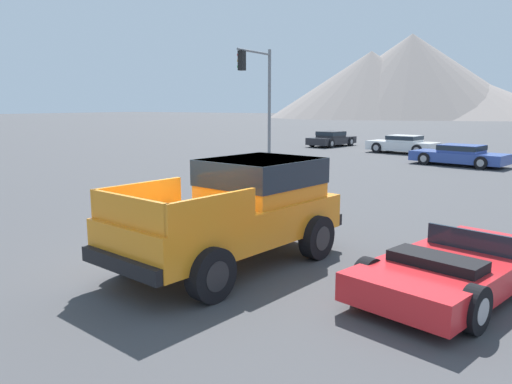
{
  "coord_description": "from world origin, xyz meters",
  "views": [
    {
      "loc": [
        5.51,
        -7.73,
        3.03
      ],
      "look_at": [
        0.36,
        0.87,
        1.28
      ],
      "focal_mm": 35.0,
      "sensor_mm": 36.0,
      "label": 1
    }
  ],
  "objects_px": {
    "parked_car_dark": "(331,139)",
    "traffic_light_main": "(258,85)",
    "orange_pickup_truck": "(241,205)",
    "parked_car_white": "(403,144)",
    "red_convertible_car": "(456,268)",
    "parked_car_blue": "(460,155)"
  },
  "relations": [
    {
      "from": "parked_car_dark",
      "to": "traffic_light_main",
      "type": "distance_m",
      "value": 13.53
    },
    {
      "from": "orange_pickup_truck",
      "to": "parked_car_white",
      "type": "xyz_separation_m",
      "value": [
        -3.19,
        24.15,
        -0.53
      ]
    },
    {
      "from": "parked_car_blue",
      "to": "parked_car_white",
      "type": "distance_m",
      "value": 6.63
    },
    {
      "from": "parked_car_white",
      "to": "parked_car_dark",
      "type": "bearing_deg",
      "value": 75.62
    },
    {
      "from": "parked_car_blue",
      "to": "parked_car_dark",
      "type": "height_order",
      "value": "parked_car_dark"
    },
    {
      "from": "parked_car_dark",
      "to": "traffic_light_main",
      "type": "bearing_deg",
      "value": -72.54
    },
    {
      "from": "red_convertible_car",
      "to": "parked_car_white",
      "type": "distance_m",
      "value": 24.76
    },
    {
      "from": "parked_car_white",
      "to": "traffic_light_main",
      "type": "xyz_separation_m",
      "value": [
        -4.68,
        -10.25,
        3.44
      ]
    },
    {
      "from": "orange_pickup_truck",
      "to": "parked_car_dark",
      "type": "relative_size",
      "value": 1.17
    },
    {
      "from": "parked_car_white",
      "to": "parked_car_blue",
      "type": "bearing_deg",
      "value": -130.53
    },
    {
      "from": "orange_pickup_truck",
      "to": "parked_car_blue",
      "type": "height_order",
      "value": "orange_pickup_truck"
    },
    {
      "from": "traffic_light_main",
      "to": "orange_pickup_truck",
      "type": "bearing_deg",
      "value": 29.5
    },
    {
      "from": "parked_car_blue",
      "to": "traffic_light_main",
      "type": "bearing_deg",
      "value": 132.67
    },
    {
      "from": "red_convertible_car",
      "to": "orange_pickup_truck",
      "type": "bearing_deg",
      "value": -158.63
    },
    {
      "from": "orange_pickup_truck",
      "to": "parked_car_blue",
      "type": "bearing_deg",
      "value": 96.81
    },
    {
      "from": "red_convertible_car",
      "to": "parked_car_dark",
      "type": "height_order",
      "value": "parked_car_dark"
    },
    {
      "from": "traffic_light_main",
      "to": "parked_car_white",
      "type": "bearing_deg",
      "value": 155.48
    },
    {
      "from": "parked_car_dark",
      "to": "parked_car_white",
      "type": "distance_m",
      "value": 6.63
    },
    {
      "from": "orange_pickup_truck",
      "to": "red_convertible_car",
      "type": "distance_m",
      "value": 3.98
    },
    {
      "from": "parked_car_dark",
      "to": "parked_car_white",
      "type": "bearing_deg",
      "value": -13.08
    },
    {
      "from": "orange_pickup_truck",
      "to": "parked_car_dark",
      "type": "distance_m",
      "value": 28.45
    },
    {
      "from": "parked_car_white",
      "to": "red_convertible_car",
      "type": "bearing_deg",
      "value": -153.16
    }
  ]
}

